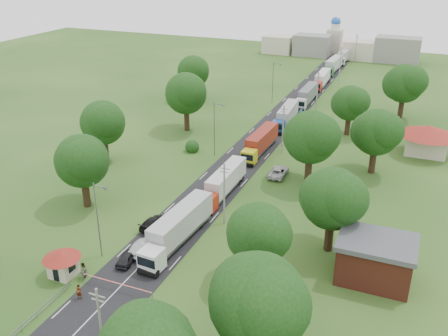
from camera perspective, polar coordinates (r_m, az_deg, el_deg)
The scene contains 44 objects.
ground at distance 76.64m, azimuth -1.78°, elevation -3.09°, with size 260.00×260.00×0.00m, color #224818.
road at distance 93.57m, azimuth 3.22°, elevation 2.10°, with size 8.00×200.00×0.04m, color black.
boom_barrier at distance 58.42m, azimuth -13.34°, elevation -12.43°, with size 9.22×0.35×1.18m.
guard_booth at distance 60.88m, azimuth -18.03°, elevation -9.93°, with size 4.40×4.40×3.45m.
info_sign at distance 104.76m, azimuth 8.71°, elevation 6.05°, with size 0.12×3.10×4.10m.
pole_0 at distance 46.58m, azimuth -13.85°, elevation -17.45°, with size 1.60×0.24×9.00m.
pole_1 at distance 66.84m, azimuth 0.03°, elevation -2.89°, with size 1.60×0.24×9.00m.
pole_2 at distance 91.29m, azimuth 6.76°, elevation 4.54°, with size 1.60×0.24×9.00m.
pole_3 at distance 117.34m, azimuth 10.63°, elevation 8.74°, with size 1.60×0.24×9.00m.
pole_4 at distance 144.12m, azimuth 13.11°, elevation 11.37°, with size 1.60×0.24×9.00m.
pole_5 at distance 171.30m, azimuth 14.85°, elevation 13.17°, with size 1.60×0.24×9.00m.
lamp_0 at distance 61.34m, azimuth -14.17°, elevation -5.43°, with size 2.03×0.22×10.00m.
lamp_1 at distance 89.06m, azimuth -1.04°, elevation 4.79°, with size 2.03×0.22×10.00m.
lamp_2 at distance 120.62m, azimuth 5.67°, elevation 9.88°, with size 2.03×0.22×10.00m.
tree_1 at distance 43.40m, azimuth 3.93°, elevation -14.78°, with size 9.60×9.60×12.05m.
tree_2 at distance 54.45m, azimuth 3.98°, elevation -7.45°, with size 8.00×8.00×10.10m.
tree_3 at distance 61.49m, azimuth 12.33°, elevation -3.39°, with size 8.80×8.80×11.07m.
tree_4 at distance 78.66m, azimuth 9.90°, elevation 3.54°, with size 9.60×9.60×12.05m.
tree_5 at distance 85.13m, azimuth 17.03°, elevation 3.97°, with size 8.80×8.80×11.07m.
tree_6 at distance 102.13m, azimuth 14.21°, elevation 7.23°, with size 8.00×8.00×10.10m.
tree_7 at distance 115.55m, azimuth 19.95°, elevation 9.10°, with size 9.60×9.60×12.05m.
tree_10 at distance 73.25m, azimuth -15.86°, elevation 0.84°, with size 8.80×8.80×11.07m.
tree_11 at distance 88.37m, azimuth -13.64°, elevation 5.09°, with size 8.80×8.80×11.07m.
tree_12 at distance 101.49m, azimuth -4.34°, elevation 8.53°, with size 9.60×9.60×12.05m.
tree_13 at distance 122.44m, azimuth -3.51°, elevation 10.97°, with size 8.80×8.80×11.07m.
house_brick at distance 59.68m, azimuth 16.89°, elevation -9.96°, with size 8.60×6.60×5.20m.
house_cream at distance 97.29m, azimuth 22.26°, elevation 3.45°, with size 10.08×10.08×5.80m.
distant_town at distance 177.07m, azimuth 13.48°, elevation 13.25°, with size 52.00×8.00×8.00m.
church at distance 185.29m, azimuth 12.52°, elevation 14.40°, with size 5.00×5.00×12.30m.
truck_0 at distance 63.98m, azimuth -5.34°, elevation -6.83°, with size 3.44×15.38×4.25m.
truck_1 at distance 75.92m, azimuth -0.01°, elevation -1.65°, with size 2.41×13.79×3.83m.
truck_2 at distance 91.61m, azimuth 4.17°, elevation 2.97°, with size 2.76×14.11×3.90m.
truck_3 at distance 106.93m, azimuth 7.14°, elevation 5.98°, with size 3.04×14.03×3.87m.
truck_4 at distance 122.80m, azimuth 9.49°, elevation 8.23°, with size 2.38×13.87×3.85m.
truck_5 at distance 138.79m, azimuth 11.11°, elevation 9.92°, with size 2.61×13.56×3.75m.
truck_6 at distance 155.80m, azimuth 12.38°, elevation 11.41°, with size 3.03×14.65×4.05m.
truck_7 at distance 170.48m, azimuth 13.57°, elevation 12.32°, with size 2.89×13.64×3.77m.
car_lane_front at distance 62.02m, azimuth -10.99°, elevation -10.02°, with size 1.65×4.10×1.40m, color black.
car_lane_mid at distance 63.49m, azimuth -9.06°, elevation -8.85°, with size 1.73×4.95×1.63m, color #979A9E.
car_lane_rear at distance 68.59m, azimuth -8.05°, elevation -6.18°, with size 1.97×4.86×1.41m, color black.
car_verge_near at distance 82.94m, azimuth 6.23°, elevation -0.43°, with size 2.57×5.57×1.55m, color silver.
car_verge_far at distance 103.80m, azimuth 9.96°, elevation 4.43°, with size 1.58×3.93×1.34m, color slate.
pedestrian_near at distance 57.48m, azimuth -16.24°, elevation -13.48°, with size 0.65×0.43×1.78m, color gray.
pedestrian_booth at distance 60.50m, azimuth -15.80°, elevation -11.22°, with size 0.94×0.73×1.93m, color gray.
Camera 1 is at (28.16, -62.05, 35.09)m, focal length 40.00 mm.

